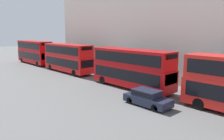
% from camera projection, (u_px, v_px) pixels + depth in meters
% --- Properties ---
extents(bus_second_in_queue, '(2.59, 10.35, 4.40)m').
position_uv_depth(bus_second_in_queue, '(131.00, 67.00, 24.43)').
color(bus_second_in_queue, '#B20C0F').
rests_on(bus_second_in_queue, ground).
extents(bus_third_in_queue, '(2.59, 10.28, 4.40)m').
position_uv_depth(bus_third_in_queue, '(68.00, 57.00, 34.03)').
color(bus_third_in_queue, red).
rests_on(bus_third_in_queue, ground).
extents(bus_trailing, '(2.59, 10.60, 4.50)m').
position_uv_depth(bus_trailing, '(34.00, 51.00, 42.82)').
color(bus_trailing, '#B20C0F').
rests_on(bus_trailing, ground).
extents(car_hatchback, '(1.76, 4.21, 1.40)m').
position_uv_depth(car_hatchback, '(147.00, 97.00, 18.87)').
color(car_hatchback, '#1E2338').
rests_on(car_hatchback, ground).
extents(pedestrian, '(0.36, 0.36, 1.70)m').
position_uv_depth(pedestrian, '(41.00, 57.00, 47.41)').
color(pedestrian, '#26262D').
rests_on(pedestrian, ground).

